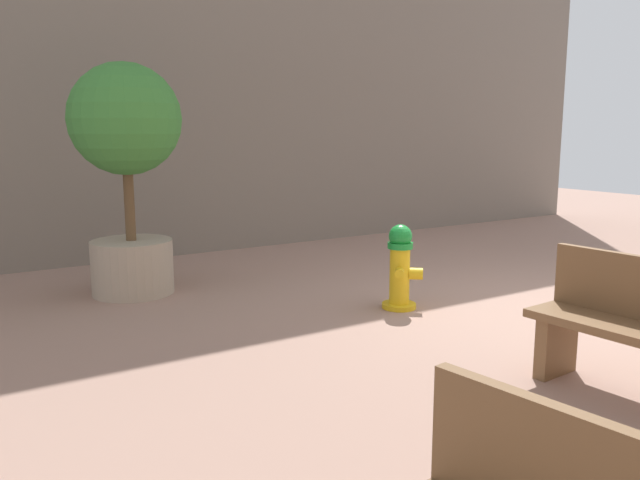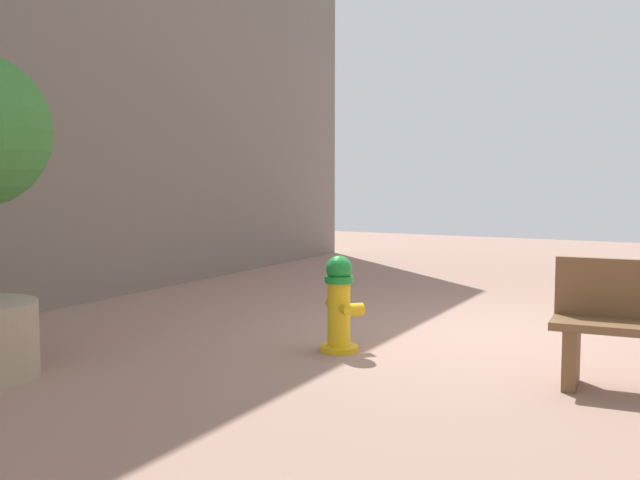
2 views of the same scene
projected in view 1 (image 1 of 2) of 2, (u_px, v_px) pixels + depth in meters
ground_plane at (560, 313)px, 6.31m from camera, size 23.40×23.40×0.00m
fire_hydrant at (400, 267)px, 6.43m from camera, size 0.39×0.39×0.86m
planter_tree at (127, 152)px, 6.82m from camera, size 1.19×1.19×2.50m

